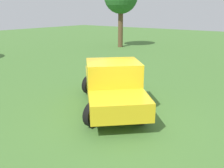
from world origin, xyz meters
TOP-DOWN VIEW (x-y plane):
  - ground_plane at (0.00, 0.00)m, footprint 80.00×80.00m
  - pickup_truck at (0.51, 0.87)m, footprint 4.94×4.90m

SIDE VIEW (x-z plane):
  - ground_plane at x=0.00m, z-range 0.00..0.00m
  - pickup_truck at x=0.51m, z-range 0.04..1.88m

